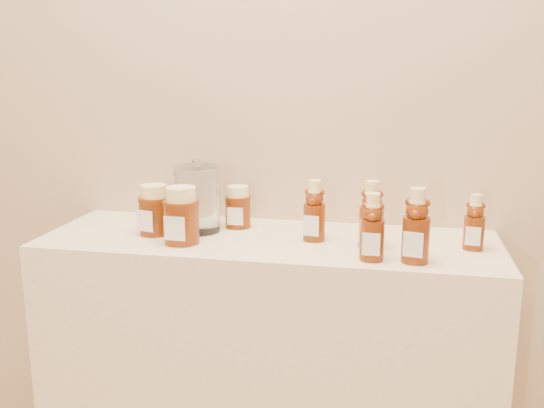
% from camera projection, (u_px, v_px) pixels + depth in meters
% --- Properties ---
extents(wall_back, '(3.50, 0.02, 2.70)m').
position_uv_depth(wall_back, '(283.00, 64.00, 1.69)').
color(wall_back, tan).
rests_on(wall_back, ground).
extents(display_table, '(1.20, 0.40, 0.90)m').
position_uv_depth(display_table, '(268.00, 392.00, 1.70)').
color(display_table, beige).
rests_on(display_table, ground).
extents(bear_bottle_back_left, '(0.07, 0.07, 0.18)m').
position_uv_depth(bear_bottle_back_left, '(314.00, 207.00, 1.56)').
color(bear_bottle_back_left, '#581D07').
rests_on(bear_bottle_back_left, display_table).
extents(bear_bottle_back_mid, '(0.08, 0.08, 0.19)m').
position_uv_depth(bear_bottle_back_mid, '(372.00, 210.00, 1.50)').
color(bear_bottle_back_mid, '#581D07').
rests_on(bear_bottle_back_mid, display_table).
extents(bear_bottle_back_right, '(0.06, 0.06, 0.16)m').
position_uv_depth(bear_bottle_back_right, '(475.00, 219.00, 1.49)').
color(bear_bottle_back_right, '#581D07').
rests_on(bear_bottle_back_right, display_table).
extents(bear_bottle_front_left, '(0.06, 0.06, 0.18)m').
position_uv_depth(bear_bottle_front_left, '(373.00, 223.00, 1.40)').
color(bear_bottle_front_left, '#581D07').
rests_on(bear_bottle_front_left, display_table).
extents(bear_bottle_front_right, '(0.08, 0.08, 0.20)m').
position_uv_depth(bear_bottle_front_right, '(417.00, 221.00, 1.38)').
color(bear_bottle_front_right, '#581D07').
rests_on(bear_bottle_front_right, display_table).
extents(honey_jar_left, '(0.11, 0.11, 0.14)m').
position_uv_depth(honey_jar_left, '(154.00, 210.00, 1.62)').
color(honey_jar_left, '#581D07').
rests_on(honey_jar_left, display_table).
extents(honey_jar_back, '(0.08, 0.08, 0.12)m').
position_uv_depth(honey_jar_back, '(238.00, 207.00, 1.70)').
color(honey_jar_back, '#581D07').
rests_on(honey_jar_back, display_table).
extents(honey_jar_front, '(0.10, 0.10, 0.15)m').
position_uv_depth(honey_jar_front, '(181.00, 215.00, 1.54)').
color(honey_jar_front, '#581D07').
rests_on(honey_jar_front, display_table).
extents(glass_canister, '(0.14, 0.14, 0.20)m').
position_uv_depth(glass_canister, '(197.00, 196.00, 1.65)').
color(glass_canister, white).
rests_on(glass_canister, display_table).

